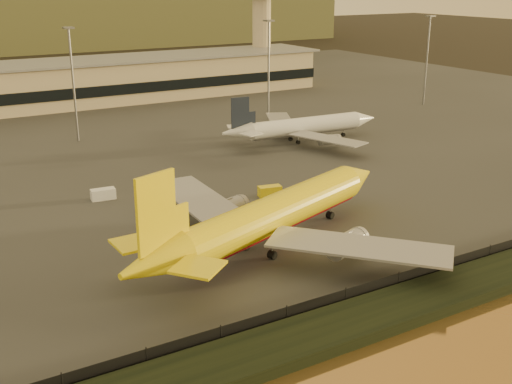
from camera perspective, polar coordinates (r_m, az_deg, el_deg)
ground at (r=87.61m, az=5.72°, el=-5.72°), size 900.00×900.00×0.00m
embankment at (r=75.79m, az=13.45°, el=-9.67°), size 320.00×7.00×1.40m
tarmac at (r=169.77m, az=-13.64°, el=5.89°), size 320.00×220.00×0.20m
perimeter_fence at (r=78.06m, az=11.45°, el=-8.15°), size 300.00×0.05×2.20m
terminal_building at (r=194.61m, az=-20.67°, el=8.64°), size 202.00×25.00×12.60m
control_tower at (r=228.25m, az=0.51°, el=15.01°), size 11.20×11.20×35.50m
apron_light_masts at (r=153.82m, az=-6.36°, el=10.93°), size 152.20×12.20×25.40m
dhl_cargo_jet at (r=87.68m, az=1.40°, el=-2.17°), size 50.79×48.27×15.62m
white_narrowbody_jet at (r=146.56m, az=4.17°, el=5.81°), size 39.80×38.77×11.43m
gse_vehicle_yellow at (r=109.82m, az=1.23°, el=0.09°), size 4.20×2.53×1.77m
gse_vehicle_white at (r=111.20m, az=-13.43°, el=-0.18°), size 4.21×2.22×1.82m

